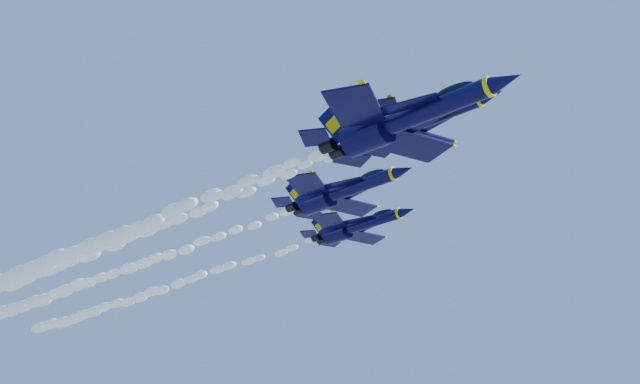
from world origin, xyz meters
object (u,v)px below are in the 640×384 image
Objects in this scene: jet_fourth at (356,226)px; jet_second at (418,122)px; jet_third at (341,192)px; jet_lead at (403,120)px.

jet_second is at bearing -40.87° from jet_fourth.
jet_third is (-15.58, 7.80, 0.21)m from jet_second.
jet_third is at bearing 142.05° from jet_lead.
jet_lead is 1.15× the size of jet_third.
jet_lead is at bearing -46.11° from jet_fourth.
jet_fourth reaches higher than jet_second.
jet_fourth is (-23.87, 24.81, 4.40)m from jet_lead.
jet_second reaches higher than jet_lead.
jet_fourth is (-6.02, 10.90, 0.89)m from jet_third.
jet_second is at bearing -26.58° from jet_third.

